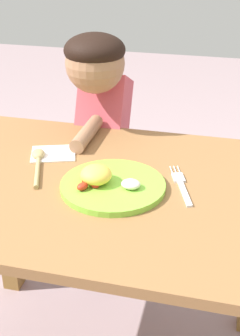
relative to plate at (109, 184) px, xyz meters
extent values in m
cube|color=olive|center=(-0.03, 0.03, -0.03)|extent=(1.05, 0.71, 0.03)
cube|color=olive|center=(-0.48, 0.30, -0.37)|extent=(0.06, 0.06, 0.66)
cylinder|color=#80C83B|center=(0.01, 0.00, -0.01)|extent=(0.26, 0.26, 0.02)
ellipsoid|color=#F9C949|center=(-0.03, -0.01, 0.02)|extent=(0.08, 0.08, 0.05)
ellipsoid|color=red|center=(-0.05, -0.01, 0.01)|extent=(0.03, 0.03, 0.02)
ellipsoid|color=red|center=(-0.06, -0.05, 0.01)|extent=(0.03, 0.04, 0.02)
ellipsoid|color=red|center=(-0.03, -0.03, 0.01)|extent=(0.03, 0.03, 0.03)
ellipsoid|color=silver|center=(0.06, -0.01, 0.01)|extent=(0.05, 0.04, 0.02)
cube|color=silver|center=(0.19, 0.02, -0.01)|extent=(0.05, 0.11, 0.01)
cube|color=silver|center=(0.16, 0.09, -0.01)|extent=(0.04, 0.05, 0.01)
cylinder|color=silver|center=(0.16, 0.14, -0.01)|extent=(0.02, 0.04, 0.00)
cylinder|color=silver|center=(0.15, 0.13, -0.01)|extent=(0.02, 0.04, 0.00)
cylinder|color=silver|center=(0.14, 0.13, -0.01)|extent=(0.02, 0.04, 0.00)
cylinder|color=tan|center=(-0.20, 0.02, -0.01)|extent=(0.07, 0.15, 0.01)
ellipsoid|color=tan|center=(-0.24, 0.12, 0.00)|extent=(0.05, 0.06, 0.02)
cube|color=#4C476A|center=(-0.14, 0.50, -0.44)|extent=(0.17, 0.14, 0.51)
cube|color=#CC4C59|center=(-0.14, 0.43, -0.04)|extent=(0.16, 0.27, 0.36)
sphere|color=#9E7051|center=(-0.14, 0.37, 0.19)|extent=(0.18, 0.18, 0.18)
ellipsoid|color=black|center=(-0.14, 0.37, 0.24)|extent=(0.19, 0.19, 0.10)
cylinder|color=#9E7051|center=(-0.14, 0.26, 0.01)|extent=(0.04, 0.20, 0.04)
cube|color=white|center=(-0.21, 0.15, -0.01)|extent=(0.15, 0.14, 0.00)
camera|label=1|loc=(0.26, -0.96, 0.58)|focal=49.54mm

